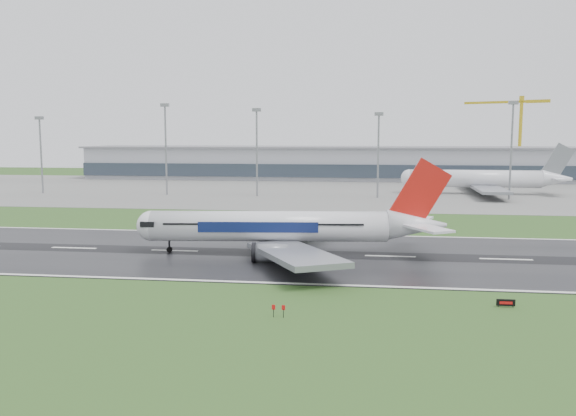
# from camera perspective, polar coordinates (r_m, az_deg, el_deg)

# --- Properties ---
(ground) EXTENTS (520.00, 520.00, 0.00)m
(ground) POSITION_cam_1_polar(r_m,az_deg,el_deg) (109.81, -0.78, -4.40)
(ground) COLOR #274A1B
(ground) RESTS_ON ground
(runway) EXTENTS (400.00, 45.00, 0.10)m
(runway) POSITION_cam_1_polar(r_m,az_deg,el_deg) (109.80, -0.78, -4.37)
(runway) COLOR black
(runway) RESTS_ON ground
(apron) EXTENTS (400.00, 130.00, 0.08)m
(apron) POSITION_cam_1_polar(r_m,az_deg,el_deg) (233.03, 3.64, 1.70)
(apron) COLOR slate
(apron) RESTS_ON ground
(terminal) EXTENTS (240.00, 36.00, 15.00)m
(terminal) POSITION_cam_1_polar(r_m,az_deg,el_deg) (292.26, 4.45, 4.25)
(terminal) COLOR #92949C
(terminal) RESTS_ON ground
(main_airliner) EXTENTS (62.07, 59.67, 16.75)m
(main_airliner) POSITION_cam_1_polar(r_m,az_deg,el_deg) (108.86, 0.28, 0.02)
(main_airliner) COLOR silver
(main_airliner) RESTS_ON runway
(parked_airliner) EXTENTS (62.50, 58.36, 17.96)m
(parked_airliner) POSITION_cam_1_polar(r_m,az_deg,el_deg) (228.18, 18.04, 3.52)
(parked_airliner) COLOR silver
(parked_airliner) RESTS_ON apron
(tower_crane) EXTENTS (38.05, 18.61, 40.48)m
(tower_crane) POSITION_cam_1_polar(r_m,az_deg,el_deg) (315.40, 21.28, 6.31)
(tower_crane) COLOR gold
(tower_crane) RESTS_ON ground
(runway_sign) EXTENTS (2.30, 0.30, 1.04)m
(runway_sign) POSITION_cam_1_polar(r_m,az_deg,el_deg) (81.49, 20.07, -8.53)
(runway_sign) COLOR black
(runway_sign) RESTS_ON ground
(floodmast_0) EXTENTS (0.64, 0.64, 27.06)m
(floodmast_0) POSITION_cam_1_polar(r_m,az_deg,el_deg) (238.41, -22.50, 4.55)
(floodmast_0) COLOR gray
(floodmast_0) RESTS_ON ground
(floodmast_1) EXTENTS (0.64, 0.64, 31.42)m
(floodmast_1) POSITION_cam_1_polar(r_m,az_deg,el_deg) (218.50, -11.58, 5.33)
(floodmast_1) COLOR gray
(floodmast_1) RESTS_ON ground
(floodmast_2) EXTENTS (0.64, 0.64, 29.57)m
(floodmast_2) POSITION_cam_1_polar(r_m,az_deg,el_deg) (210.11, -2.99, 5.15)
(floodmast_2) COLOR gray
(floodmast_2) RESTS_ON ground
(floodmast_3) EXTENTS (0.64, 0.64, 27.97)m
(floodmast_3) POSITION_cam_1_polar(r_m,az_deg,el_deg) (206.68, 8.60, 4.83)
(floodmast_3) COLOR gray
(floodmast_3) RESTS_ON ground
(floodmast_4) EXTENTS (0.64, 0.64, 31.46)m
(floodmast_4) POSITION_cam_1_polar(r_m,az_deg,el_deg) (211.98, 20.53, 4.98)
(floodmast_4) COLOR gray
(floodmast_4) RESTS_ON ground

